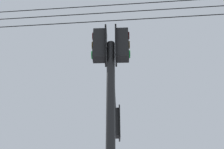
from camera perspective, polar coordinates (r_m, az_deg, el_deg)
signal_mast_assembly at (r=6.82m, az=-0.00°, el=-7.13°), size 4.28×2.78×6.75m
overhead_wire_span at (r=7.74m, az=6.99°, el=13.05°), size 9.40×18.75×0.95m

